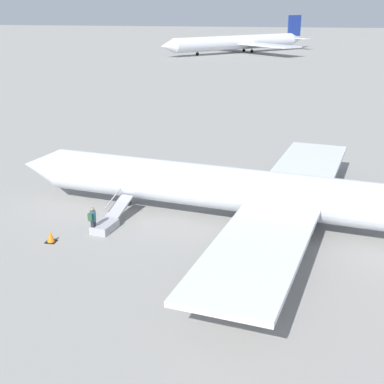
{
  "coord_description": "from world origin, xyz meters",
  "views": [
    {
      "loc": [
        -1.67,
        31.18,
        13.1
      ],
      "look_at": [
        4.48,
        0.12,
        1.91
      ],
      "focal_mm": 50.0,
      "sensor_mm": 36.0,
      "label": 1
    }
  ],
  "objects_px": {
    "boarding_stairs": "(108,222)",
    "passenger": "(93,219)",
    "airplane_far_center": "(239,42)",
    "airplane_main": "(281,195)"
  },
  "relations": [
    {
      "from": "airplane_main",
      "to": "boarding_stairs",
      "type": "height_order",
      "value": "airplane_main"
    },
    {
      "from": "airplane_main",
      "to": "boarding_stairs",
      "type": "distance_m",
      "value": 10.74
    },
    {
      "from": "airplane_main",
      "to": "passenger",
      "type": "distance_m",
      "value": 11.42
    },
    {
      "from": "boarding_stairs",
      "to": "passenger",
      "type": "bearing_deg",
      "value": 164.57
    },
    {
      "from": "airplane_main",
      "to": "airplane_far_center",
      "type": "relative_size",
      "value": 0.87
    },
    {
      "from": "airplane_main",
      "to": "airplane_far_center",
      "type": "xyz_separation_m",
      "value": [
        16.39,
        -122.8,
        0.79
      ]
    },
    {
      "from": "airplane_main",
      "to": "passenger",
      "type": "bearing_deg",
      "value": 26.5
    },
    {
      "from": "airplane_far_center",
      "to": "airplane_main",
      "type": "bearing_deg",
      "value": 50.17
    },
    {
      "from": "airplane_far_center",
      "to": "boarding_stairs",
      "type": "xyz_separation_m",
      "value": [
        -6.02,
        125.02,
        -2.55
      ]
    },
    {
      "from": "airplane_main",
      "to": "boarding_stairs",
      "type": "bearing_deg",
      "value": 21.62
    }
  ]
}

